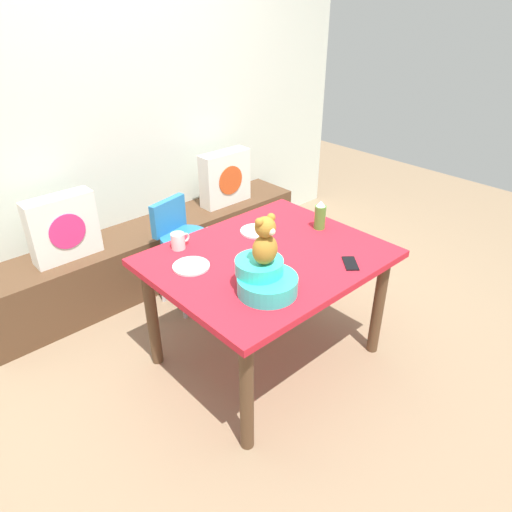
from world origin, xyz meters
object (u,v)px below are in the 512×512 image
pillow_floral_right (225,178)px  cell_phone (350,263)px  dinner_plate_near (256,231)px  pillow_floral_left (63,228)px  ketchup_bottle (320,215)px  dining_table (268,269)px  dinner_plate_far (191,266)px  highchair (184,240)px  teddy_bear (265,241)px  coffee_mug (178,241)px  infant_seat_teal (265,279)px

pillow_floral_right → cell_phone: size_ratio=3.06×
pillow_floral_right → dinner_plate_near: 1.14m
pillow_floral_left → cell_phone: (0.93, -1.62, 0.06)m
ketchup_bottle → dinner_plate_near: (-0.33, 0.23, -0.08)m
dining_table → dinner_plate_far: (-0.40, 0.18, 0.10)m
highchair → dinner_plate_far: 0.78m
teddy_bear → coffee_mug: 0.70m
highchair → cell_phone: (0.28, -1.20, 0.22)m
pillow_floral_right → dining_table: bearing=-119.4°
teddy_bear → coffee_mug: (-0.06, 0.65, -0.23)m
dining_table → highchair: 0.84m
dinner_plate_near → dinner_plate_far: (-0.54, -0.07, 0.00)m
coffee_mug → ketchup_bottle: bearing=-25.4°
highchair → cell_phone: highchair is taller
dinner_plate_near → pillow_floral_left: bearing=129.6°
dining_table → teddy_bear: teddy_bear is taller
ketchup_bottle → coffee_mug: (-0.80, 0.38, -0.04)m
pillow_floral_right → ketchup_bottle: ketchup_bottle is taller
pillow_floral_left → infant_seat_teal: size_ratio=1.33×
dinner_plate_far → cell_phone: (0.66, -0.56, -0.00)m
pillow_floral_left → dinner_plate_far: pillow_floral_left is taller
pillow_floral_left → highchair: (0.65, -0.42, -0.16)m
pillow_floral_right → coffee_mug: 1.33m
highchair → ketchup_bottle: ketchup_bottle is taller
dining_table → cell_phone: 0.47m
dinner_plate_far → dinner_plate_near: bearing=7.4°
dining_table → ketchup_bottle: size_ratio=6.84×
pillow_floral_left → cell_phone: bearing=-60.1°
pillow_floral_left → pillow_floral_right: same height
pillow_floral_right → coffee_mug: (-1.03, -0.84, 0.11)m
highchair → infant_seat_teal: size_ratio=2.39×
dining_table → dinner_plate_far: 0.45m
pillow_floral_left → ketchup_bottle: bearing=-46.8°
highchair → dining_table: bearing=-88.7°
teddy_bear → coffee_mug: bearing=95.5°
cell_phone → highchair: bearing=-35.9°
pillow_floral_right → dinner_plate_far: 1.53m
dinner_plate_far → dining_table: bearing=-24.7°
pillow_floral_right → cell_phone: pillow_floral_right is taller
pillow_floral_right → teddy_bear: size_ratio=1.76×
dinner_plate_near → cell_phone: (0.12, -0.63, -0.00)m
dinner_plate_near → ketchup_bottle: bearing=-35.0°
pillow_floral_right → highchair: 0.85m
ketchup_bottle → cell_phone: bearing=-117.5°
highchair → ketchup_bottle: size_ratio=4.27×
dining_table → infant_seat_teal: size_ratio=3.84×
teddy_bear → dinner_plate_near: (0.41, 0.50, -0.27)m
ketchup_bottle → cell_phone: size_ratio=1.28×
highchair → dinner_plate_far: size_ratio=3.95×
pillow_floral_left → cell_phone: pillow_floral_left is taller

